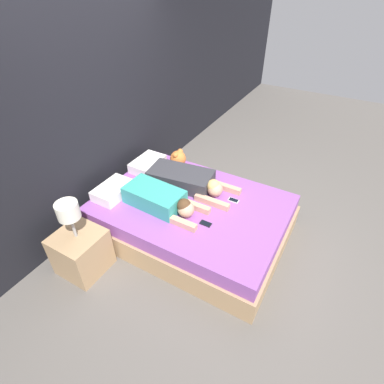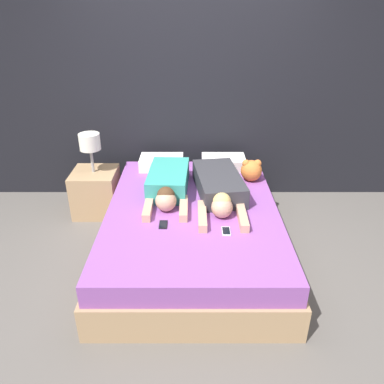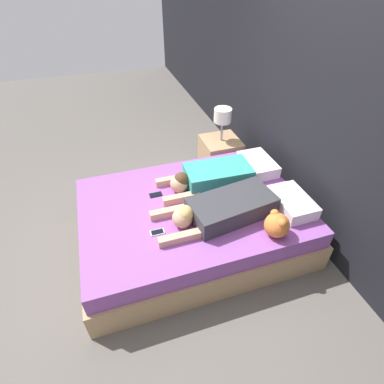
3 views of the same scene
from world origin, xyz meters
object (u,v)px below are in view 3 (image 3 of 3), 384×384
object	(u,v)px
pillow_head_left	(258,164)
cell_phone_left	(156,195)
plush_toy	(277,225)
person_right	(222,209)
pillow_head_right	(292,202)
person_left	(210,177)
cell_phone_right	(157,232)
bed	(192,222)
nightstand	(220,153)

from	to	relation	value
pillow_head_left	cell_phone_left	xyz separation A→B (m)	(0.10, -1.19, -0.06)
cell_phone_left	plush_toy	xyz separation A→B (m)	(0.84, 0.87, 0.11)
pillow_head_left	person_right	bearing A→B (deg)	-48.91
pillow_head_left	pillow_head_right	world-z (taller)	same
person_left	cell_phone_right	distance (m)	0.84
bed	person_right	bearing A→B (deg)	39.81
plush_toy	nightstand	world-z (taller)	nightstand
person_right	cell_phone_right	bearing A→B (deg)	-88.16
cell_phone_left	nightstand	distance (m)	1.34
pillow_head_right	person_left	bearing A→B (deg)	-133.04
bed	person_left	bearing A→B (deg)	131.14
person_right	plush_toy	size ratio (longest dim) A/B	5.05
person_right	cell_phone_left	size ratio (longest dim) A/B	9.24
bed	cell_phone_left	xyz separation A→B (m)	(-0.24, -0.31, 0.25)
cell_phone_right	plush_toy	world-z (taller)	plush_toy
person_right	plush_toy	world-z (taller)	plush_toy
person_left	nightstand	world-z (taller)	nightstand
person_right	cell_phone_left	bearing A→B (deg)	-133.76
plush_toy	cell_phone_left	bearing A→B (deg)	-134.15
pillow_head_left	person_left	bearing A→B (deg)	-80.13
cell_phone_left	cell_phone_right	xyz separation A→B (m)	(0.51, -0.10, 0.00)
pillow_head_left	plush_toy	world-z (taller)	plush_toy
bed	person_right	world-z (taller)	person_right
cell_phone_right	nightstand	world-z (taller)	nightstand
person_right	person_left	bearing A→B (deg)	172.85
pillow_head_right	pillow_head_left	bearing A→B (deg)	180.00
cell_phone_left	plush_toy	bearing A→B (deg)	45.85
bed	pillow_head_left	bearing A→B (deg)	111.11
person_right	cell_phone_left	world-z (taller)	person_right
cell_phone_left	plush_toy	size ratio (longest dim) A/B	0.55
person_right	cell_phone_right	xyz separation A→B (m)	(0.02, -0.61, -0.09)
nightstand	cell_phone_right	bearing A→B (deg)	-40.80
pillow_head_left	person_left	world-z (taller)	person_left
pillow_head_right	person_left	xyz separation A→B (m)	(-0.57, -0.61, 0.04)
pillow_head_left	cell_phone_left	bearing A→B (deg)	-85.32
pillow_head_right	plush_toy	size ratio (longest dim) A/B	2.07
person_left	pillow_head_right	bearing A→B (deg)	46.96
person_left	plush_toy	bearing A→B (deg)	19.43
pillow_head_left	pillow_head_right	xyz separation A→B (m)	(0.68, 0.00, 0.00)
bed	person_right	distance (m)	0.46
bed	pillow_head_left	world-z (taller)	pillow_head_left
person_left	plush_toy	size ratio (longest dim) A/B	4.28
bed	plush_toy	size ratio (longest dim) A/B	9.65
pillow_head_left	nightstand	size ratio (longest dim) A/B	0.52
pillow_head_left	plush_toy	bearing A→B (deg)	-18.88
cell_phone_left	cell_phone_right	world-z (taller)	same
pillow_head_right	cell_phone_left	world-z (taller)	pillow_head_right
plush_toy	person_right	bearing A→B (deg)	-134.71
pillow_head_right	person_right	distance (m)	0.68
bed	cell_phone_right	bearing A→B (deg)	-56.56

